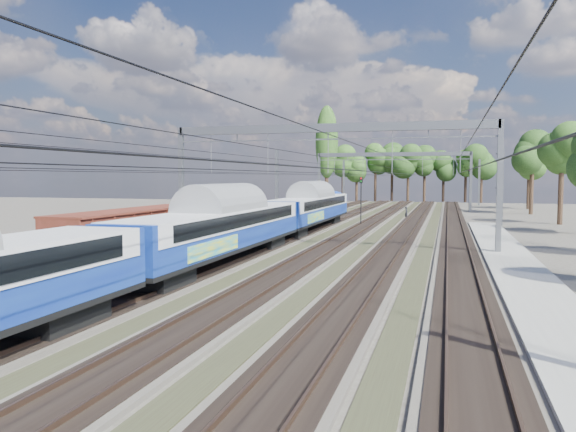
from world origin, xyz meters
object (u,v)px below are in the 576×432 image
(signal_far, at_px, (470,185))
(worker, at_px, (406,213))
(emu_train, at_px, (220,220))
(freight_boxcar, at_px, (132,234))
(signal_near, at_px, (361,195))

(signal_far, bearing_deg, worker, -102.31)
(emu_train, xyz_separation_m, worker, (7.81, 41.14, -1.98))
(emu_train, distance_m, worker, 41.92)
(freight_boxcar, bearing_deg, emu_train, 24.92)
(emu_train, height_order, freight_boxcar, emu_train)
(signal_far, bearing_deg, freight_boxcar, -95.97)
(emu_train, xyz_separation_m, signal_far, (15.90, 58.53, 1.33))
(worker, height_order, signal_far, signal_far)
(signal_near, xyz_separation_m, signal_far, (12.05, 29.08, 0.78))
(worker, bearing_deg, signal_near, 163.37)
(signal_near, bearing_deg, emu_train, -89.78)
(emu_train, relative_size, signal_far, 10.47)
(signal_far, bearing_deg, emu_train, -92.57)
(emu_train, xyz_separation_m, signal_near, (3.84, 29.45, 0.55))
(worker, relative_size, signal_near, 0.30)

